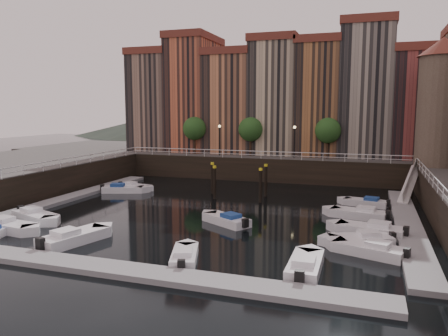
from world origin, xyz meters
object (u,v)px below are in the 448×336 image
(corner_tower, at_px, (440,100))
(mooring_pilings, at_px, (238,182))
(boat_left_1, at_px, (35,216))
(gangway, at_px, (410,182))
(boat_left_3, at_px, (122,189))
(boat_left_0, at_px, (8,226))

(corner_tower, height_order, mooring_pilings, corner_tower)
(boat_left_1, bearing_deg, mooring_pilings, 67.14)
(corner_tower, xyz_separation_m, gangway, (-2.90, -4.50, -8.28))
(corner_tower, distance_m, gangway, 9.86)
(corner_tower, bearing_deg, boat_left_1, -144.69)
(gangway, xyz_separation_m, boat_left_3, (-30.16, -5.76, -1.55))
(mooring_pilings, height_order, boat_left_1, mooring_pilings)
(boat_left_0, distance_m, boat_left_1, 3.24)
(mooring_pilings, xyz_separation_m, boat_left_1, (-13.34, -14.53, -1.27))
(mooring_pilings, xyz_separation_m, boat_left_0, (-12.99, -17.75, -1.27))
(mooring_pilings, bearing_deg, corner_tower, 24.35)
(corner_tower, bearing_deg, boat_left_0, -140.87)
(boat_left_0, height_order, boat_left_3, boat_left_0)
(mooring_pilings, relative_size, boat_left_3, 1.34)
(gangway, distance_m, boat_left_3, 30.74)
(boat_left_0, xyz_separation_m, boat_left_1, (-0.34, 3.22, 0.00))
(gangway, distance_m, boat_left_0, 37.37)
(boat_left_1, bearing_deg, gangway, 51.81)
(gangway, xyz_separation_m, mooring_pilings, (-16.99, -4.50, -0.27))
(gangway, relative_size, boat_left_1, 1.65)
(boat_left_1, bearing_deg, boat_left_3, 108.99)
(mooring_pilings, relative_size, boat_left_0, 1.29)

